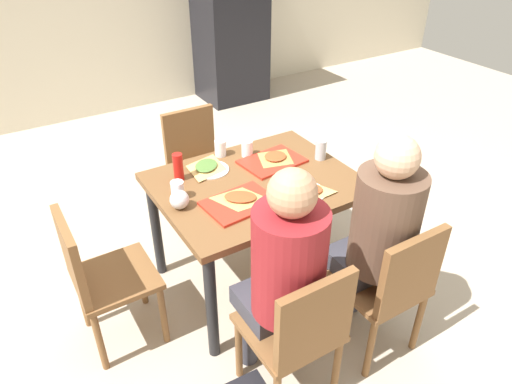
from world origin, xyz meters
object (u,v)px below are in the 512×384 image
at_px(plastic_cup_d, 247,148).
at_px(foil_bundle, 179,200).
at_px(chair_far_side, 196,160).
at_px(chair_near_left, 300,330).
at_px(chair_near_right, 391,284).
at_px(paper_plate_near_edge, 305,192).
at_px(pizza_slice_d, 307,190).
at_px(plastic_cup_b, 299,204).
at_px(pizza_slice_a, 240,198).
at_px(soda_can, 321,150).
at_px(condiment_bottle, 178,167).
at_px(drink_fridge, 230,15).
at_px(plastic_cup_a, 220,148).
at_px(paper_plate_center, 210,170).
at_px(pizza_slice_c, 206,166).
at_px(person_in_red, 284,269).
at_px(tray_red_near, 240,203).
at_px(person_in_brown_jacket, 378,229).
at_px(tray_red_far, 272,161).
at_px(chair_left_end, 97,274).
at_px(plastic_cup_c, 178,190).
at_px(pizza_slice_b, 275,157).
at_px(main_table, 256,195).

distance_m(plastic_cup_d, foil_bundle, 0.66).
bearing_deg(chair_far_side, chair_near_left, -99.53).
relative_size(chair_near_right, paper_plate_near_edge, 3.78).
xyz_separation_m(pizza_slice_d, plastic_cup_b, (-0.15, -0.13, 0.03)).
relative_size(pizza_slice_a, soda_can, 2.38).
bearing_deg(pizza_slice_a, pizza_slice_d, -17.69).
bearing_deg(condiment_bottle, pizza_slice_a, -64.26).
bearing_deg(drink_fridge, condiment_bottle, -124.00).
relative_size(chair_near_right, pizza_slice_d, 2.87).
xyz_separation_m(pizza_slice_a, plastic_cup_a, (0.15, 0.51, 0.03)).
bearing_deg(paper_plate_center, pizza_slice_c, 112.12).
distance_m(chair_near_left, condiment_bottle, 1.12).
xyz_separation_m(person_in_red, drink_fridge, (1.68, 3.53, 0.22)).
distance_m(chair_near_right, foil_bundle, 1.14).
distance_m(tray_red_near, paper_plate_center, 0.40).
distance_m(pizza_slice_c, condiment_bottle, 0.20).
bearing_deg(plastic_cup_b, pizza_slice_a, 130.73).
height_order(person_in_brown_jacket, pizza_slice_d, person_in_brown_jacket).
xyz_separation_m(tray_red_near, soda_can, (0.66, 0.18, 0.05)).
relative_size(chair_far_side, pizza_slice_d, 2.87).
bearing_deg(person_in_red, plastic_cup_d, 68.23).
height_order(chair_near_right, paper_plate_near_edge, chair_near_right).
height_order(paper_plate_near_edge, plastic_cup_a, plastic_cup_a).
bearing_deg(pizza_slice_d, plastic_cup_d, 96.66).
height_order(tray_red_far, paper_plate_near_edge, tray_red_far).
bearing_deg(chair_far_side, chair_near_right, -80.47).
relative_size(person_in_brown_jacket, pizza_slice_a, 4.27).
bearing_deg(chair_near_left, tray_red_near, 82.94).
xyz_separation_m(person_in_red, pizza_slice_a, (0.10, 0.55, 0.03)).
xyz_separation_m(chair_near_right, plastic_cup_d, (-0.17, 1.11, 0.30)).
bearing_deg(tray_red_far, chair_near_left, -116.20).
height_order(chair_left_end, foil_bundle, foil_bundle).
xyz_separation_m(pizza_slice_d, plastic_cup_d, (-0.06, 0.53, 0.03)).
bearing_deg(person_in_red, chair_far_side, 79.60).
bearing_deg(condiment_bottle, paper_plate_near_edge, -42.61).
bearing_deg(soda_can, person_in_brown_jacket, -105.34).
bearing_deg(plastic_cup_d, plastic_cup_c, -158.33).
bearing_deg(tray_red_near, plastic_cup_a, 72.53).
height_order(chair_near_left, soda_can, soda_can).
distance_m(tray_red_far, pizza_slice_d, 0.38).
bearing_deg(pizza_slice_c, tray_red_far, -20.34).
relative_size(pizza_slice_c, pizza_slice_d, 1.03).
bearing_deg(tray_red_far, soda_can, -21.67).
distance_m(paper_plate_center, pizza_slice_a, 0.38).
distance_m(chair_near_left, pizza_slice_c, 1.13).
xyz_separation_m(tray_red_near, drink_fridge, (1.59, 3.00, 0.21)).
relative_size(chair_near_right, pizza_slice_b, 3.19).
xyz_separation_m(person_in_brown_jacket, pizza_slice_c, (-0.45, 0.95, 0.02)).
xyz_separation_m(plastic_cup_b, plastic_cup_c, (-0.47, 0.44, 0.00)).
height_order(main_table, chair_far_side, chair_far_side).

